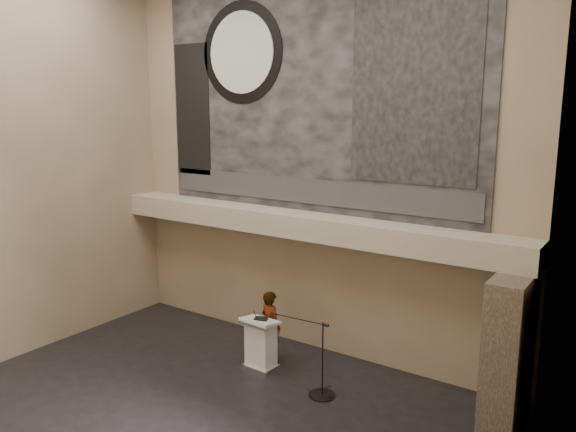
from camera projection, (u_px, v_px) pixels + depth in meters
The scene contains 19 objects.
floor at pixel (186, 421), 9.96m from camera, with size 10.00×10.00×0.00m, color black.
wall_back at pixel (309, 164), 12.38m from camera, with size 10.00×0.02×8.50m, color #837153.
wall_left at pixel (9, 166), 11.93m from camera, with size 0.02×8.00×8.50m, color #837153.
wall_right at pixel (491, 218), 6.36m from camera, with size 0.02×8.00×8.50m, color #837153.
soffit at pixel (298, 224), 12.31m from camera, with size 10.00×0.80×0.50m, color tan.
sprinkler_left at pixel (241, 228), 13.21m from camera, with size 0.04×0.04×0.06m, color #B2893D.
sprinkler_right at pixel (376, 249), 11.26m from camera, with size 0.04×0.04×0.06m, color #B2893D.
banner at pixel (308, 97), 12.07m from camera, with size 8.00×0.05×5.00m, color black.
banner_text_strip at pixel (307, 191), 12.44m from camera, with size 7.76×0.02×0.55m, color #2D2D2D.
banner_clock_rim at pixel (241, 53), 12.85m from camera, with size 2.30×2.30×0.02m, color black.
banner_clock_face at pixel (241, 53), 12.84m from camera, with size 1.84×1.84×0.02m, color silver.
banner_building_print at pixel (413, 90), 10.69m from camera, with size 2.60×0.02×3.60m, color black.
banner_brick_print at pixel (193, 110), 13.99m from camera, with size 1.10×0.02×3.20m, color black.
stone_pier at pixel (508, 351), 9.66m from camera, with size 0.60×1.40×2.70m, color #413528.
lectern at pixel (261, 344), 11.88m from camera, with size 0.77×0.57×1.14m.
binder at pixel (261, 319), 11.75m from camera, with size 0.27×0.22×0.04m, color black.
papers at pixel (254, 318), 11.83m from camera, with size 0.19×0.26×0.01m, color silver.
speaker_person at pixel (271, 326), 12.20m from camera, with size 0.58×0.38×1.59m, color silver.
mic_stand at pixel (320, 384), 10.82m from camera, with size 1.42×0.52×1.50m.
Camera 1 is at (6.64, -6.44, 5.50)m, focal length 35.00 mm.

